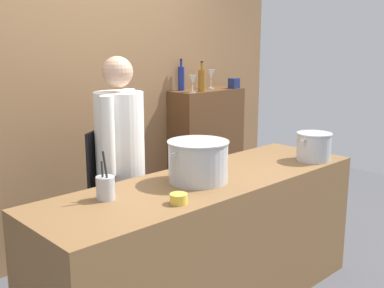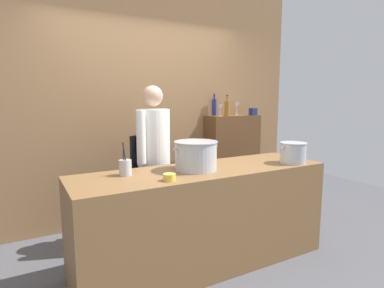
% 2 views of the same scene
% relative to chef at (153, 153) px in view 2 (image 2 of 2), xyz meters
% --- Properties ---
extents(ground_plane, '(8.00, 8.00, 0.00)m').
position_rel_chef_xyz_m(ground_plane, '(0.22, -0.64, -0.96)').
color(ground_plane, '#4C4C51').
extents(brick_back_panel, '(4.40, 0.10, 3.00)m').
position_rel_chef_xyz_m(brick_back_panel, '(0.22, 0.76, 0.54)').
color(brick_back_panel, olive).
rests_on(brick_back_panel, ground_plane).
extents(prep_counter, '(2.35, 0.70, 0.90)m').
position_rel_chef_xyz_m(prep_counter, '(0.22, -0.64, -0.51)').
color(prep_counter, brown).
rests_on(prep_counter, ground_plane).
extents(bar_cabinet, '(0.76, 0.32, 1.30)m').
position_rel_chef_xyz_m(bar_cabinet, '(1.41, 0.55, -0.32)').
color(bar_cabinet, brown).
rests_on(bar_cabinet, ground_plane).
extents(chef, '(0.46, 0.41, 1.66)m').
position_rel_chef_xyz_m(chef, '(0.00, 0.00, 0.00)').
color(chef, black).
rests_on(chef, ground_plane).
extents(stockpot_large, '(0.44, 0.39, 0.26)m').
position_rel_chef_xyz_m(stockpot_large, '(0.15, -0.63, 0.06)').
color(stockpot_large, '#B7BABF').
rests_on(stockpot_large, prep_counter).
extents(stockpot_small, '(0.32, 0.26, 0.20)m').
position_rel_chef_xyz_m(stockpot_small, '(1.13, -0.84, 0.04)').
color(stockpot_small, '#B7BABF').
rests_on(stockpot_small, prep_counter).
extents(utensil_crock, '(0.10, 0.10, 0.28)m').
position_rel_chef_xyz_m(utensil_crock, '(-0.46, -0.52, 0.00)').
color(utensil_crock, '#B7BABF').
rests_on(utensil_crock, prep_counter).
extents(butter_jar, '(0.10, 0.10, 0.05)m').
position_rel_chef_xyz_m(butter_jar, '(-0.22, -0.85, -0.04)').
color(butter_jar, yellow).
rests_on(butter_jar, prep_counter).
extents(wine_bottle_cobalt, '(0.06, 0.06, 0.30)m').
position_rel_chef_xyz_m(wine_bottle_cobalt, '(1.18, 0.65, 0.45)').
color(wine_bottle_cobalt, navy).
rests_on(wine_bottle_cobalt, bar_cabinet).
extents(wine_bottle_amber, '(0.07, 0.07, 0.28)m').
position_rel_chef_xyz_m(wine_bottle_amber, '(1.25, 0.45, 0.44)').
color(wine_bottle_amber, '#8C5919').
rests_on(wine_bottle_amber, bar_cabinet).
extents(wine_glass_tall, '(0.07, 0.07, 0.16)m').
position_rel_chef_xyz_m(wine_glass_tall, '(1.15, 0.47, 0.44)').
color(wine_glass_tall, silver).
rests_on(wine_glass_tall, bar_cabinet).
extents(wine_glass_wide, '(0.08, 0.08, 0.18)m').
position_rel_chef_xyz_m(wine_glass_wide, '(1.52, 0.60, 0.46)').
color(wine_glass_wide, silver).
rests_on(wine_glass_wide, bar_cabinet).
extents(spice_tin_navy, '(0.09, 0.09, 0.10)m').
position_rel_chef_xyz_m(spice_tin_navy, '(1.69, 0.44, 0.38)').
color(spice_tin_navy, navy).
rests_on(spice_tin_navy, bar_cabinet).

